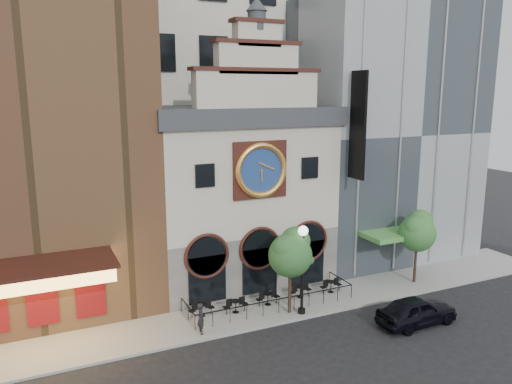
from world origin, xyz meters
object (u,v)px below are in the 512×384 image
object	(u,v)px
bistro_3	(300,291)
car_right	(417,311)
pedestrian	(201,318)
bistro_0	(202,309)
bistro_1	(236,305)
tree_left	(291,252)
tree_right	(418,230)
bistro_2	(268,298)
lamppost	(303,260)
bistro_4	(331,286)

from	to	relation	value
bistro_3	car_right	world-z (taller)	car_right
pedestrian	bistro_0	bearing A→B (deg)	-14.41
bistro_1	tree_left	xyz separation A→B (m)	(3.02, -1.33, 3.39)
bistro_0	pedestrian	distance (m)	2.18
bistro_3	pedestrian	distance (m)	7.68
tree_right	bistro_2	bearing A→B (deg)	175.72
bistro_2	lamppost	size ratio (longest dim) A/B	0.29
bistro_0	bistro_1	size ratio (longest dim) A/B	1.00
pedestrian	tree_right	bearing A→B (deg)	-81.81
bistro_1	lamppost	distance (m)	4.96
bistro_1	bistro_2	xyz separation A→B (m)	(2.28, 0.19, 0.00)
bistro_3	lamppost	xyz separation A→B (m)	(-1.09, -2.07, 2.93)
car_right	tree_left	size ratio (longest dim) A/B	0.95
car_right	lamppost	world-z (taller)	lamppost
car_right	tree_left	distance (m)	8.05
car_right	tree_right	xyz separation A→B (m)	(4.31, 4.93, 3.05)
bistro_2	tree_left	xyz separation A→B (m)	(0.75, -1.52, 3.39)
pedestrian	tree_left	distance (m)	6.48
bistro_0	lamppost	distance (m)	6.70
bistro_3	pedestrian	xyz separation A→B (m)	(-7.42, -1.94, 0.42)
car_right	tree_left	world-z (taller)	tree_left
bistro_4	pedestrian	world-z (taller)	pedestrian
bistro_0	lamppost	size ratio (longest dim) A/B	0.29
bistro_4	tree_right	bearing A→B (deg)	-7.52
bistro_1	bistro_3	world-z (taller)	same
bistro_0	tree_right	world-z (taller)	tree_right
car_right	bistro_3	bearing A→B (deg)	35.71
lamppost	bistro_0	bearing A→B (deg)	143.80
bistro_2	pedestrian	bearing A→B (deg)	-160.01
bistro_0	pedestrian	size ratio (longest dim) A/B	0.89
bistro_0	lamppost	world-z (taller)	lamppost
bistro_0	pedestrian	xyz separation A→B (m)	(-0.70, -2.02, 0.42)
bistro_3	car_right	xyz separation A→B (m)	(4.41, -5.88, 0.23)
bistro_0	tree_left	world-z (taller)	tree_left
car_right	lamppost	xyz separation A→B (m)	(-5.49, 3.81, 2.70)
pedestrian	bistro_3	bearing A→B (deg)	-70.67
bistro_4	lamppost	distance (m)	4.89
bistro_2	car_right	bearing A→B (deg)	-40.23
bistro_2	pedestrian	world-z (taller)	pedestrian
bistro_3	bistro_0	bearing A→B (deg)	179.29
bistro_3	tree_right	world-z (taller)	tree_right
pedestrian	tree_right	size ratio (longest dim) A/B	0.35
bistro_3	tree_left	world-z (taller)	tree_left
bistro_4	lamppost	xyz separation A→B (m)	(-3.38, -1.97, 2.93)
bistro_0	bistro_4	distance (m)	9.01
bistro_2	car_right	xyz separation A→B (m)	(6.81, -5.76, 0.23)
car_right	tree_left	bearing A→B (deg)	53.90
bistro_3	bistro_4	world-z (taller)	same
bistro_4	car_right	size ratio (longest dim) A/B	0.32
tree_right	bistro_4	bearing A→B (deg)	172.48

